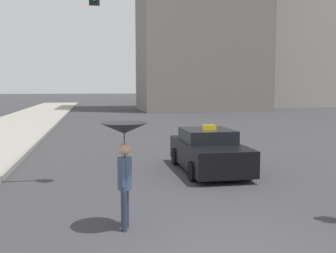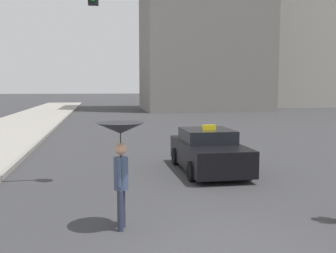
% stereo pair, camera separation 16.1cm
% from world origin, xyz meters
% --- Properties ---
extents(taxi, '(1.91, 4.09, 1.53)m').
position_xyz_m(taxi, '(1.69, 6.40, 0.65)').
color(taxi, black).
rests_on(taxi, ground_plane).
extents(pedestrian_with_umbrella, '(0.94, 0.94, 2.09)m').
position_xyz_m(pedestrian_with_umbrella, '(-1.43, 1.55, 1.64)').
color(pedestrian_with_umbrella, '#2D3347').
rests_on(pedestrian_with_umbrella, ground_plane).
extents(traffic_light, '(3.66, 0.38, 6.07)m').
position_xyz_m(traffic_light, '(-4.00, 5.06, 4.20)').
color(traffic_light, black).
rests_on(traffic_light, ground_plane).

